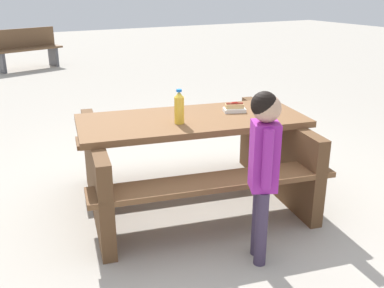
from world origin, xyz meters
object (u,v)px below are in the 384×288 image
at_px(picnic_table, 192,153).
at_px(soda_bottle, 179,108).
at_px(park_bench_mid, 25,48).
at_px(hotdog_tray, 234,108).
at_px(child_in_coat, 263,157).

height_order(picnic_table, soda_bottle, soda_bottle).
xyz_separation_m(soda_bottle, park_bench_mid, (0.00, 7.40, -0.42)).
relative_size(picnic_table, park_bench_mid, 1.32).
distance_m(soda_bottle, hotdog_tray, 0.56).
bearing_deg(soda_bottle, picnic_table, 29.20).
distance_m(picnic_table, park_bench_mid, 7.31).
relative_size(picnic_table, soda_bottle, 7.70).
xyz_separation_m(hotdog_tray, park_bench_mid, (-0.55, 7.33, -0.33)).
xyz_separation_m(picnic_table, soda_bottle, (-0.16, -0.09, 0.43)).
distance_m(soda_bottle, child_in_coat, 0.88).
distance_m(hotdog_tray, park_bench_mid, 7.36).
bearing_deg(picnic_table, soda_bottle, -150.80).
bearing_deg(picnic_table, park_bench_mid, 91.22).
xyz_separation_m(soda_bottle, child_in_coat, (0.15, -0.86, -0.13)).
bearing_deg(soda_bottle, child_in_coat, -79.96).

